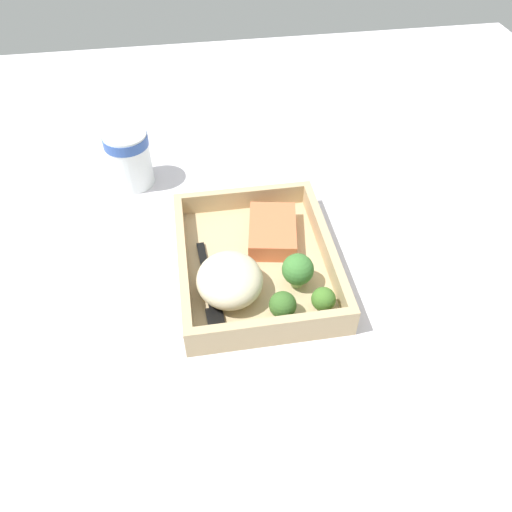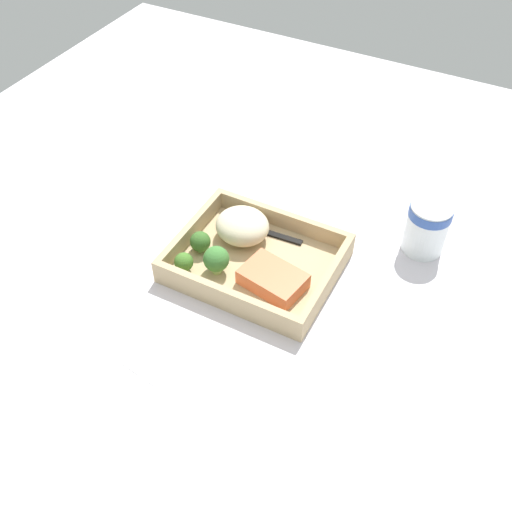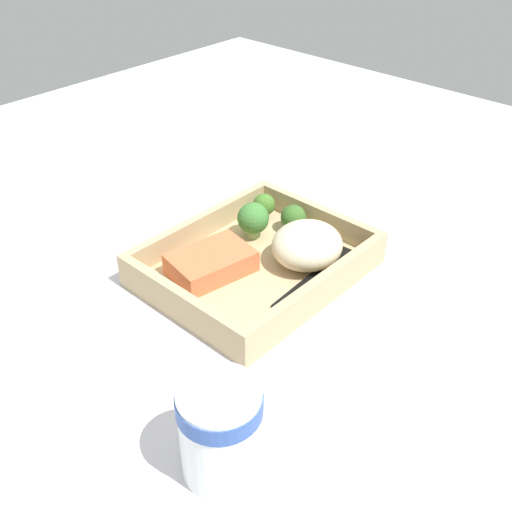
# 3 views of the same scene
# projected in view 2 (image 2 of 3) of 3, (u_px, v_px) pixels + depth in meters

# --- Properties ---
(ground_plane) EXTENTS (1.60, 1.60, 0.02)m
(ground_plane) POSITION_uv_depth(u_px,v_px,m) (256.00, 271.00, 1.03)
(ground_plane) COLOR silver
(takeout_tray) EXTENTS (0.27, 0.22, 0.01)m
(takeout_tray) POSITION_uv_depth(u_px,v_px,m) (256.00, 265.00, 1.01)
(takeout_tray) COLOR tan
(takeout_tray) RESTS_ON ground_plane
(tray_rim) EXTENTS (0.27, 0.22, 0.03)m
(tray_rim) POSITION_uv_depth(u_px,v_px,m) (256.00, 255.00, 1.00)
(tray_rim) COLOR tan
(tray_rim) RESTS_ON takeout_tray
(salmon_fillet) EXTENTS (0.11, 0.09, 0.03)m
(salmon_fillet) POSITION_uv_depth(u_px,v_px,m) (273.00, 279.00, 0.96)
(salmon_fillet) COLOR #DD6C42
(salmon_fillet) RESTS_ON takeout_tray
(mashed_potatoes) EXTENTS (0.09, 0.09, 0.05)m
(mashed_potatoes) POSITION_uv_depth(u_px,v_px,m) (242.00, 226.00, 1.03)
(mashed_potatoes) COLOR beige
(mashed_potatoes) RESTS_ON takeout_tray
(broccoli_floret_1) EXTENTS (0.04, 0.04, 0.04)m
(broccoli_floret_1) POSITION_uv_depth(u_px,v_px,m) (200.00, 242.00, 1.02)
(broccoli_floret_1) COLOR #749C57
(broccoli_floret_1) RESTS_ON takeout_tray
(broccoli_floret_2) EXTENTS (0.04, 0.04, 0.05)m
(broccoli_floret_2) POSITION_uv_depth(u_px,v_px,m) (216.00, 259.00, 0.97)
(broccoli_floret_2) COLOR #8CAF67
(broccoli_floret_2) RESTS_ON takeout_tray
(broccoli_floret_3) EXTENTS (0.03, 0.03, 0.04)m
(broccoli_floret_3) POSITION_uv_depth(u_px,v_px,m) (184.00, 262.00, 0.98)
(broccoli_floret_3) COLOR #8BA85B
(broccoli_floret_3) RESTS_ON takeout_tray
(fork) EXTENTS (0.16, 0.03, 0.00)m
(fork) POSITION_uv_depth(u_px,v_px,m) (255.00, 229.00, 1.07)
(fork) COLOR black
(fork) RESTS_ON takeout_tray
(paper_cup) EXTENTS (0.07, 0.07, 0.10)m
(paper_cup) POSITION_uv_depth(u_px,v_px,m) (427.00, 225.00, 1.01)
(paper_cup) COLOR white
(paper_cup) RESTS_ON ground_plane
(receipt_slip) EXTENTS (0.09, 0.12, 0.00)m
(receipt_slip) POSITION_uv_depth(u_px,v_px,m) (162.00, 347.00, 0.90)
(receipt_slip) COLOR white
(receipt_slip) RESTS_ON ground_plane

